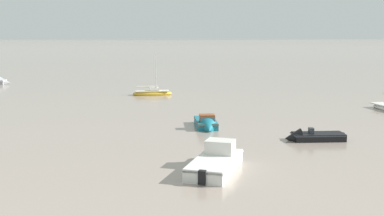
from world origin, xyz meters
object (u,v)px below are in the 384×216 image
object	(u,v)px
motorboat_moored_0	(310,138)
motorboat_moored_4	(219,161)
motorboat_moored_5	(207,125)
sailboat_moored_0	(152,93)

from	to	relation	value
motorboat_moored_0	motorboat_moored_4	xyz separation A→B (m)	(-7.26, -5.85, 0.14)
motorboat_moored_4	motorboat_moored_5	size ratio (longest dim) A/B	1.37
motorboat_moored_5	sailboat_moored_0	bearing A→B (deg)	-168.08
motorboat_moored_5	motorboat_moored_0	bearing A→B (deg)	54.06
motorboat_moored_0	motorboat_moored_5	distance (m)	8.16
motorboat_moored_4	motorboat_moored_5	distance (m)	10.83
motorboat_moored_0	sailboat_moored_0	bearing A→B (deg)	-65.63
motorboat_moored_4	motorboat_moored_5	world-z (taller)	motorboat_moored_4
motorboat_moored_4	sailboat_moored_0	bearing A→B (deg)	28.67
motorboat_moored_0	sailboat_moored_0	distance (m)	27.06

